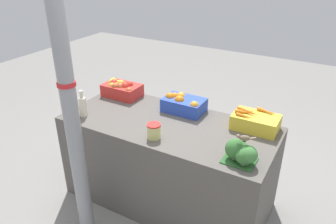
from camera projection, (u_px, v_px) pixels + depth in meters
ground_plane at (168, 198)px, 3.10m from camera, size 10.00×10.00×0.00m
market_table at (168, 162)px, 2.92m from camera, size 1.79×0.81×0.81m
support_pole at (69, 100)px, 2.22m from camera, size 0.13×0.13×2.38m
apple_crate at (121, 89)px, 3.19m from camera, size 0.36×0.23×0.16m
orange_crate at (183, 104)px, 2.90m from camera, size 0.36×0.23×0.16m
carrot_crate at (255, 121)px, 2.62m from camera, size 0.36×0.24×0.15m
broccoli_pile at (241, 152)px, 2.20m from camera, size 0.23×0.19×0.16m
juice_bottle_amber at (73, 100)px, 2.84m from camera, size 0.06×0.06×0.30m
juice_bottle_cloudy at (83, 105)px, 2.80m from camera, size 0.06×0.06×0.24m
pickle_jar at (154, 131)px, 2.49m from camera, size 0.11×0.11×0.12m
sparrow_bird at (244, 138)px, 2.16m from camera, size 0.13×0.07×0.05m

